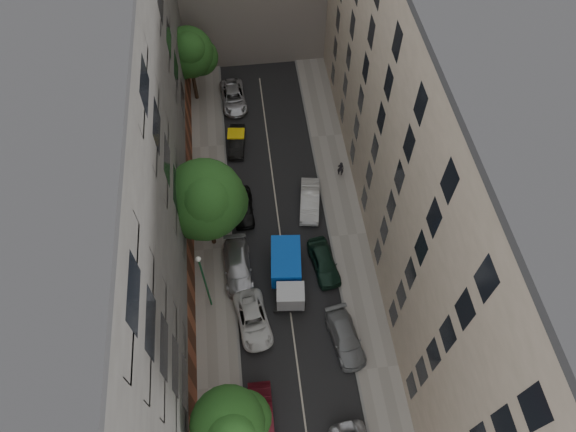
{
  "coord_description": "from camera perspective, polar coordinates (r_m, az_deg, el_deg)",
  "views": [
    {
      "loc": [
        -2.03,
        -21.38,
        35.65
      ],
      "look_at": [
        0.37,
        -1.5,
        6.0
      ],
      "focal_mm": 32.0,
      "sensor_mm": 36.0,
      "label": 1
    }
  ],
  "objects": [
    {
      "name": "car_left_2",
      "position": [
        37.97,
        -3.9,
        -11.44
      ],
      "size": [
        2.86,
        5.05,
        1.33
      ],
      "primitive_type": "imported",
      "rotation": [
        0.0,
        0.0,
        0.14
      ],
      "color": "silver",
      "rests_on": "ground"
    },
    {
      "name": "building_right",
      "position": [
        35.84,
        16.96,
        7.26
      ],
      "size": [
        8.0,
        44.0,
        20.0
      ],
      "primitive_type": "cube",
      "color": "#BFAB95",
      "rests_on": "ground"
    },
    {
      "name": "road_surface",
      "position": [
        41.61,
        -0.76,
        -2.97
      ],
      "size": [
        8.0,
        44.0,
        0.02
      ],
      "primitive_type": "cube",
      "color": "black",
      "rests_on": "ground"
    },
    {
      "name": "car_left_4",
      "position": [
        42.85,
        -5.0,
        1.01
      ],
      "size": [
        1.7,
        4.16,
        1.41
      ],
      "primitive_type": "imported",
      "rotation": [
        0.0,
        0.0,
        0.01
      ],
      "color": "black",
      "rests_on": "ground"
    },
    {
      "name": "building_left",
      "position": [
        34.58,
        -19.42,
        3.89
      ],
      "size": [
        8.0,
        44.0,
        20.0
      ],
      "primitive_type": "cube",
      "color": "#4C4A47",
      "rests_on": "ground"
    },
    {
      "name": "car_left_6",
      "position": [
        51.63,
        -6.07,
        12.99
      ],
      "size": [
        2.6,
        5.12,
        1.39
      ],
      "primitive_type": "imported",
      "rotation": [
        0.0,
        0.0,
        0.06
      ],
      "color": "#B8B8BD",
      "rests_on": "ground"
    },
    {
      "name": "car_right_3",
      "position": [
        43.05,
        2.44,
        1.71
      ],
      "size": [
        2.27,
        4.68,
        1.48
      ],
      "primitive_type": "imported",
      "rotation": [
        0.0,
        0.0,
        -0.16
      ],
      "color": "silver",
      "rests_on": "ground"
    },
    {
      "name": "car_left_1",
      "position": [
        35.83,
        -2.96,
        -21.37
      ],
      "size": [
        1.59,
        4.43,
        1.45
      ],
      "primitive_type": "imported",
      "rotation": [
        0.0,
        0.0,
        -0.01
      ],
      "color": "#501019",
      "rests_on": "ground"
    },
    {
      "name": "car_left_5",
      "position": [
        47.58,
        -5.7,
        8.26
      ],
      "size": [
        1.8,
        4.06,
        1.3
      ],
      "primitive_type": "imported",
      "rotation": [
        0.0,
        0.0,
        -0.11
      ],
      "color": "black",
      "rests_on": "ground"
    },
    {
      "name": "sidewalk_left",
      "position": [
        41.65,
        -8.31,
        -3.67
      ],
      "size": [
        3.0,
        44.0,
        0.15
      ],
      "primitive_type": "cube",
      "color": "gray",
      "rests_on": "ground"
    },
    {
      "name": "car_right_2",
      "position": [
        39.95,
        4.01,
        -5.13
      ],
      "size": [
        2.39,
        4.62,
        1.5
      ],
      "primitive_type": "imported",
      "rotation": [
        0.0,
        0.0,
        0.14
      ],
      "color": "black",
      "rests_on": "ground"
    },
    {
      "name": "sidewalk_right",
      "position": [
        42.18,
        6.69,
        -2.14
      ],
      "size": [
        3.0,
        44.0,
        0.15
      ],
      "primitive_type": "cube",
      "color": "gray",
      "rests_on": "ground"
    },
    {
      "name": "tree_near",
      "position": [
        31.07,
        -6.49,
        -22.18
      ],
      "size": [
        4.67,
        4.29,
        7.75
      ],
      "color": "#382619",
      "rests_on": "sidewalk_left"
    },
    {
      "name": "ground",
      "position": [
        41.62,
        -0.76,
        -2.97
      ],
      "size": [
        120.0,
        120.0,
        0.0
      ],
      "primitive_type": "plane",
      "color": "#4C4C49",
      "rests_on": "ground"
    },
    {
      "name": "lamp_post",
      "position": [
        35.54,
        -9.35,
        -6.79
      ],
      "size": [
        0.36,
        0.36,
        7.06
      ],
      "color": "#1B6034",
      "rests_on": "sidewalk_left"
    },
    {
      "name": "car_left_3",
      "position": [
        39.86,
        -5.59,
        -5.63
      ],
      "size": [
        2.23,
        5.22,
        1.5
      ],
      "primitive_type": "imported",
      "rotation": [
        0.0,
        0.0,
        0.03
      ],
      "color": "#AFAFB3",
      "rests_on": "ground"
    },
    {
      "name": "tree_far",
      "position": [
        49.38,
        -10.88,
        17.22
      ],
      "size": [
        4.93,
        4.6,
        7.93
      ],
      "color": "#382619",
      "rests_on": "sidewalk_left"
    },
    {
      "name": "tarp_truck",
      "position": [
        38.72,
        -0.09,
        -6.29
      ],
      "size": [
        2.65,
        5.62,
        2.51
      ],
      "rotation": [
        0.0,
        0.0,
        -0.1
      ],
      "color": "black",
      "rests_on": "ground"
    },
    {
      "name": "car_right_1",
      "position": [
        37.59,
        6.4,
        -13.32
      ],
      "size": [
        2.63,
        4.93,
        1.36
      ],
      "primitive_type": "imported",
      "rotation": [
        0.0,
        0.0,
        0.16
      ],
      "color": "gray",
      "rests_on": "ground"
    },
    {
      "name": "tree_mid",
      "position": [
        37.17,
        -9.09,
        1.55
      ],
      "size": [
        6.12,
        5.97,
        8.8
      ],
      "color": "#382619",
      "rests_on": "sidewalk_left"
    },
    {
      "name": "pedestrian",
      "position": [
        45.12,
        5.87,
        5.27
      ],
      "size": [
        0.65,
        0.52,
        1.56
      ],
      "primitive_type": "imported",
      "rotation": [
        0.0,
        0.0,
        2.85
      ],
      "color": "black",
      "rests_on": "sidewalk_right"
    }
  ]
}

